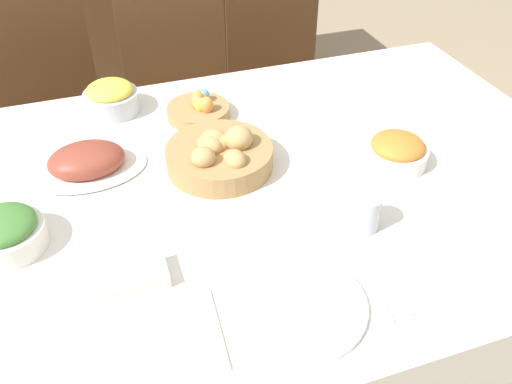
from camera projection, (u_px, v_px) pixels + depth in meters
name	position (u px, v px, depth m)	size (l,w,h in m)	color
ground_plane	(255.00, 353.00, 1.82)	(12.00, 12.00, 0.00)	tan
dining_table	(254.00, 279.00, 1.59)	(1.79, 1.19, 0.73)	silver
chair_far_left	(49.00, 108.00, 2.05)	(0.46, 0.46, 1.00)	brown
chair_far_center	(181.00, 87.00, 2.18)	(0.44, 0.44, 1.00)	brown
chair_far_right	(283.00, 71.00, 2.29)	(0.45, 0.45, 1.00)	brown
sideboard	(189.00, 13.00, 3.08)	(1.18, 0.44, 0.86)	brown
bread_basket	(220.00, 154.00, 1.39)	(0.28, 0.28, 0.11)	#AD8451
egg_basket	(199.00, 109.00, 1.59)	(0.18, 0.18, 0.08)	#AD8451
ham_platter	(87.00, 162.00, 1.38)	(0.30, 0.21, 0.08)	white
pineapple_bowl	(111.00, 98.00, 1.60)	(0.16, 0.16, 0.10)	silver
green_salad_bowl	(5.00, 232.00, 1.16)	(0.17, 0.17, 0.09)	white
carrot_bowl	(397.00, 151.00, 1.40)	(0.16, 0.16, 0.08)	white
dinner_plate	(297.00, 305.00, 1.05)	(0.27, 0.27, 0.01)	white
fork	(217.00, 328.00, 1.01)	(0.02, 0.19, 0.00)	silver
knife	(371.00, 285.00, 1.09)	(0.02, 0.19, 0.00)	silver
spoon	(385.00, 282.00, 1.10)	(0.02, 0.19, 0.00)	silver
drinking_cup	(366.00, 212.00, 1.20)	(0.06, 0.06, 0.09)	silver
butter_dish	(135.00, 276.00, 1.09)	(0.13, 0.08, 0.03)	white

